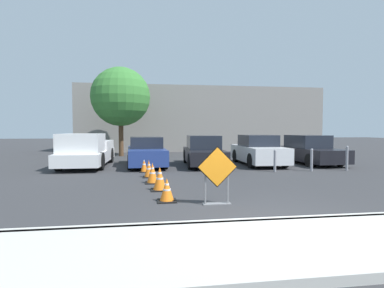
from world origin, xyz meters
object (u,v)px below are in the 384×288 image
object	(u,v)px
traffic_cone_nearest	(167,190)
traffic_cone_second	(160,179)
traffic_cone_third	(152,173)
parked_car_nearest	(146,152)
bollard_second	(312,159)
bollard_third	(347,158)
pickup_truck	(86,152)
traffic_cone_fourth	(149,169)
parked_car_second	(203,152)
parked_car_third	(258,151)
traffic_cone_fifth	(144,164)
bollard_nearest	(275,160)
road_closed_sign	(217,173)
parked_car_fourth	(308,151)

from	to	relation	value
traffic_cone_nearest	traffic_cone_second	world-z (taller)	traffic_cone_second
traffic_cone_second	traffic_cone_third	size ratio (longest dim) A/B	1.02
parked_car_nearest	bollard_second	size ratio (longest dim) A/B	4.59
bollard_third	pickup_truck	bearing A→B (deg)	166.04
traffic_cone_fourth	parked_car_second	distance (m)	4.37
bollard_third	parked_car_nearest	bearing A→B (deg)	161.25
traffic_cone_fourth	parked_car_third	world-z (taller)	parked_car_third
traffic_cone_fifth	parked_car_nearest	bearing A→B (deg)	88.30
traffic_cone_fourth	bollard_nearest	xyz separation A→B (m)	(5.31, 0.65, 0.19)
road_closed_sign	bollard_second	size ratio (longest dim) A/B	1.43
road_closed_sign	parked_car_third	world-z (taller)	parked_car_third
traffic_cone_third	pickup_truck	world-z (taller)	pickup_truck
parked_car_nearest	parked_car_second	distance (m)	2.87
traffic_cone_second	pickup_truck	size ratio (longest dim) A/B	0.13
pickup_truck	parked_car_nearest	distance (m)	2.86
bollard_second	traffic_cone_third	bearing A→B (deg)	-164.33
road_closed_sign	parked_car_second	bearing A→B (deg)	81.97
pickup_truck	parked_car_second	world-z (taller)	pickup_truck
pickup_truck	parked_car_third	size ratio (longest dim) A/B	1.20
parked_car_fourth	bollard_second	world-z (taller)	parked_car_fourth
traffic_cone_nearest	parked_car_second	world-z (taller)	parked_car_second
traffic_cone_nearest	traffic_cone_fifth	distance (m)	5.37
pickup_truck	bollard_second	size ratio (longest dim) A/B	5.27
road_closed_sign	bollard_nearest	xyz separation A→B (m)	(3.68, 5.05, -0.27)
road_closed_sign	bollard_third	world-z (taller)	road_closed_sign
traffic_cone_fifth	bollard_nearest	size ratio (longest dim) A/B	0.70
bollard_nearest	bollard_third	world-z (taller)	bollard_third
traffic_cone_second	bollard_second	distance (m)	7.36
traffic_cone_fourth	bollard_third	xyz separation A→B (m)	(8.65, 0.65, 0.26)
bollard_nearest	traffic_cone_third	bearing A→B (deg)	-159.64
road_closed_sign	bollard_second	xyz separation A→B (m)	(5.35, 5.05, -0.26)
traffic_cone_fourth	pickup_truck	size ratio (longest dim) A/B	0.12
traffic_cone_fifth	bollard_third	size ratio (longest dim) A/B	0.61
traffic_cone_nearest	parked_car_second	bearing A→B (deg)	72.68
traffic_cone_fourth	traffic_cone_fifth	world-z (taller)	traffic_cone_fifth
road_closed_sign	parked_car_fourth	size ratio (longest dim) A/B	0.30
parked_car_second	parked_car_third	xyz separation A→B (m)	(2.86, -0.05, 0.02)
parked_car_second	bollard_nearest	distance (m)	3.77
parked_car_nearest	bollard_nearest	size ratio (longest dim) A/B	4.72
bollard_second	traffic_cone_fifth	bearing A→B (deg)	173.84
bollard_nearest	bollard_second	xyz separation A→B (m)	(1.67, -0.00, 0.01)
parked_car_third	bollard_third	xyz separation A→B (m)	(3.07, -2.70, -0.14)
traffic_cone_nearest	parked_car_nearest	bearing A→B (deg)	94.42
parked_car_nearest	parked_car_third	distance (m)	5.73
parked_car_nearest	bollard_second	xyz separation A→B (m)	(7.11, -2.98, -0.15)
traffic_cone_fifth	bollard_nearest	distance (m)	5.56
traffic_cone_nearest	traffic_cone_fourth	distance (m)	3.94
parked_car_nearest	parked_car_fourth	distance (m)	8.58
parked_car_nearest	parked_car_third	size ratio (longest dim) A/B	1.05
parked_car_fourth	traffic_cone_second	bearing A→B (deg)	33.28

